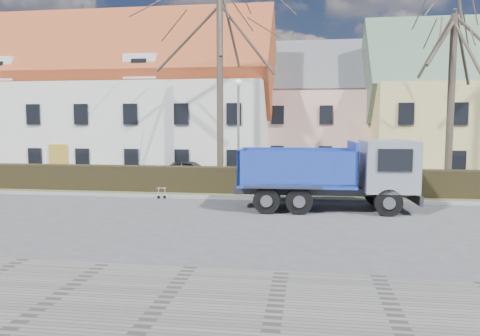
% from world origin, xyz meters
% --- Properties ---
extents(ground, '(120.00, 120.00, 0.00)m').
position_xyz_m(ground, '(0.00, 0.00, 0.00)').
color(ground, '#4A4A4D').
extents(sidewalk_near, '(80.00, 5.00, 0.08)m').
position_xyz_m(sidewalk_near, '(0.00, -8.50, 0.04)').
color(sidewalk_near, slate).
rests_on(sidewalk_near, ground).
extents(curb_far, '(80.00, 0.30, 0.12)m').
position_xyz_m(curb_far, '(0.00, 4.60, 0.06)').
color(curb_far, gray).
rests_on(curb_far, ground).
extents(grass_strip, '(80.00, 3.00, 0.10)m').
position_xyz_m(grass_strip, '(0.00, 6.20, 0.05)').
color(grass_strip, '#4B5831').
rests_on(grass_strip, ground).
extents(hedge, '(60.00, 0.90, 1.30)m').
position_xyz_m(hedge, '(0.00, 6.00, 0.65)').
color(hedge, black).
rests_on(hedge, ground).
extents(building_white, '(26.80, 10.80, 9.50)m').
position_xyz_m(building_white, '(-13.00, 16.00, 4.75)').
color(building_white, silver).
rests_on(building_white, ground).
extents(building_pink, '(10.80, 8.80, 8.00)m').
position_xyz_m(building_pink, '(4.00, 20.00, 4.00)').
color(building_pink, '#DBA99B').
rests_on(building_pink, ground).
extents(tree_1, '(9.20, 9.20, 12.65)m').
position_xyz_m(tree_1, '(-2.00, 8.50, 6.33)').
color(tree_1, '#40372C').
rests_on(tree_1, ground).
extents(tree_2, '(8.00, 8.00, 11.00)m').
position_xyz_m(tree_2, '(10.00, 8.50, 5.50)').
color(tree_2, '#40372C').
rests_on(tree_2, ground).
extents(dump_truck, '(7.56, 3.08, 2.98)m').
position_xyz_m(dump_truck, '(3.29, 2.51, 1.49)').
color(dump_truck, navy).
rests_on(dump_truck, ground).
extents(streetlight, '(0.46, 0.46, 5.89)m').
position_xyz_m(streetlight, '(-0.76, 7.00, 2.95)').
color(streetlight, '#989999').
rests_on(streetlight, ground).
extents(cart_frame, '(0.72, 0.53, 0.59)m').
position_xyz_m(cart_frame, '(-4.20, 4.15, 0.30)').
color(cart_frame, silver).
rests_on(cart_frame, ground).
extents(parked_car_a, '(3.92, 1.74, 1.31)m').
position_xyz_m(parked_car_a, '(-4.30, 10.77, 0.66)').
color(parked_car_a, '#25242B').
rests_on(parked_car_a, ground).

